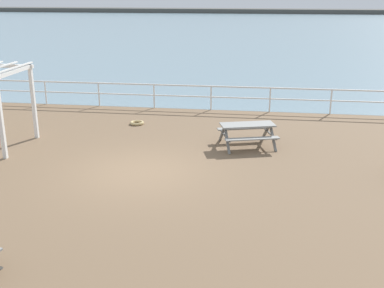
# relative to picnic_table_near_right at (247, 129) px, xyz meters

# --- Properties ---
(ground_plane) EXTENTS (30.00, 24.00, 0.20)m
(ground_plane) POSITION_rel_picnic_table_near_right_xyz_m (-3.03, -2.87, -0.68)
(ground_plane) COLOR brown
(sea_band) EXTENTS (142.00, 90.00, 0.01)m
(sea_band) POSITION_rel_picnic_table_near_right_xyz_m (-3.03, 49.88, -0.58)
(sea_band) COLOR gray
(sea_band) RESTS_ON ground
(distant_shoreline) EXTENTS (142.00, 6.00, 1.80)m
(distant_shoreline) POSITION_rel_picnic_table_near_right_xyz_m (-3.03, 92.88, -0.58)
(distant_shoreline) COLOR #4C4C47
(distant_shoreline) RESTS_ON ground
(seaward_railing) EXTENTS (23.07, 0.07, 1.08)m
(seaward_railing) POSITION_rel_picnic_table_near_right_xyz_m (-3.03, 4.88, 0.18)
(seaward_railing) COLOR white
(seaward_railing) RESTS_ON ground
(picnic_table_near_right) EXTENTS (2.16, 1.96, 0.80)m
(picnic_table_near_right) POSITION_rel_picnic_table_near_right_xyz_m (0.00, 0.00, 0.00)
(picnic_table_near_right) COLOR gray
(picnic_table_near_right) RESTS_ON ground
(rope_coil) EXTENTS (0.55, 0.55, 0.11)m
(rope_coil) POSITION_rel_picnic_table_near_right_xyz_m (-4.39, 2.11, -0.53)
(rope_coil) COLOR tan
(rope_coil) RESTS_ON ground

